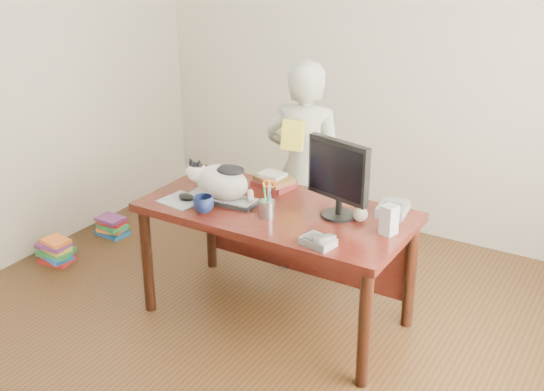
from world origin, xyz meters
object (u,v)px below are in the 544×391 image
at_px(cat, 219,180).
at_px(calculator, 393,209).
at_px(keyboard, 222,199).
at_px(baseball, 360,214).
at_px(book_stack, 274,181).
at_px(mouse, 186,197).
at_px(book_pile_b, 112,226).
at_px(person, 305,170).
at_px(book_pile_a, 56,251).
at_px(coffee_mug, 203,204).
at_px(phone, 319,241).
at_px(monitor, 338,175).
at_px(speaker, 389,220).
at_px(pen_cup, 267,207).
at_px(desk, 283,226).

xyz_separation_m(cat, calculator, (0.97, 0.36, -0.10)).
bearing_deg(keyboard, baseball, 7.09).
bearing_deg(book_stack, cat, -102.49).
distance_m(mouse, book_pile_b, 1.48).
xyz_separation_m(keyboard, person, (0.18, 0.71, -0.01)).
bearing_deg(book_pile_a, coffee_mug, -2.53).
distance_m(coffee_mug, book_pile_b, 1.68).
distance_m(phone, book_pile_a, 2.30).
bearing_deg(phone, monitor, 112.82).
relative_size(phone, book_pile_b, 0.74).
relative_size(person, book_pile_a, 5.61).
distance_m(baseball, calculator, 0.23).
xyz_separation_m(baseball, calculator, (0.12, 0.19, -0.01)).
relative_size(mouse, book_pile_a, 0.43).
relative_size(monitor, phone, 2.44).
height_order(keyboard, book_pile_a, keyboard).
bearing_deg(phone, book_pile_b, 174.25).
xyz_separation_m(phone, speaker, (0.26, 0.32, 0.06)).
bearing_deg(speaker, keyboard, -161.65).
relative_size(coffee_mug, baseball, 1.46).
height_order(cat, mouse, cat).
bearing_deg(speaker, book_pile_b, -174.48).
xyz_separation_m(mouse, phone, (0.97, -0.12, 0.00)).
bearing_deg(calculator, phone, -114.44).
distance_m(coffee_mug, phone, 0.78).
relative_size(pen_cup, baseball, 2.75).
relative_size(desk, cat, 3.56).
distance_m(pen_cup, baseball, 0.53).
bearing_deg(cat, baseball, 7.11).
bearing_deg(coffee_mug, phone, -3.01).
relative_size(mouse, calculator, 0.51).
bearing_deg(baseball, cat, -168.87).
height_order(keyboard, cat, cat).
height_order(pen_cup, coffee_mug, pen_cup).
bearing_deg(coffee_mug, desk, 45.11).
height_order(keyboard, monitor, monitor).
xyz_separation_m(cat, phone, (0.79, -0.23, -0.11)).
relative_size(keyboard, speaker, 2.83).
relative_size(calculator, book_pile_b, 0.89).
relative_size(cat, book_stack, 1.61).
distance_m(monitor, book_stack, 0.62).
relative_size(pen_cup, person, 0.15).
height_order(desk, phone, phone).
xyz_separation_m(coffee_mug, baseball, (0.84, 0.35, -0.01)).
relative_size(desk, pen_cup, 6.94).
bearing_deg(phone, baseball, 92.52).
bearing_deg(monitor, calculator, 54.14).
height_order(coffee_mug, speaker, speaker).
bearing_deg(cat, keyboard, 8.36).
distance_m(phone, calculator, 0.61).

